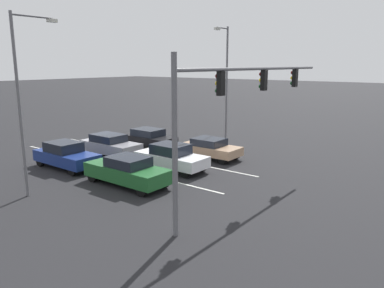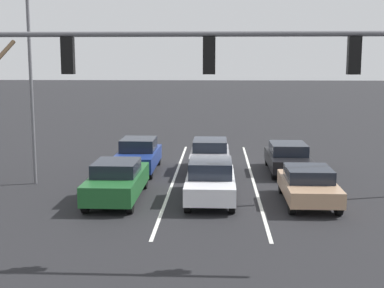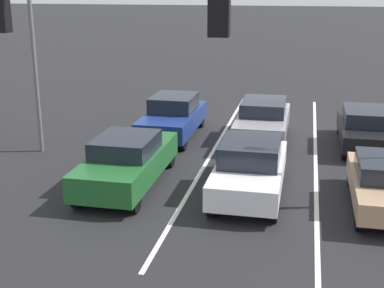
% 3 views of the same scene
% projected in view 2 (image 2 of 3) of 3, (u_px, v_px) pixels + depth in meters
% --- Properties ---
extents(ground_plane, '(240.00, 240.00, 0.00)m').
position_uv_depth(ground_plane, '(214.00, 166.00, 26.76)').
color(ground_plane, black).
extents(lane_stripe_left_divider, '(0.12, 17.42, 0.01)m').
position_uv_depth(lane_stripe_left_divider, '(252.00, 178.00, 24.00)').
color(lane_stripe_left_divider, silver).
rests_on(lane_stripe_left_divider, ground_plane).
extents(lane_stripe_center_divider, '(0.12, 17.42, 0.01)m').
position_uv_depth(lane_stripe_center_divider, '(175.00, 177.00, 24.17)').
color(lane_stripe_center_divider, silver).
rests_on(lane_stripe_center_divider, ground_plane).
extents(car_tan_leftlane_front, '(1.85, 4.06, 1.34)m').
position_uv_depth(car_tan_leftlane_front, '(308.00, 185.00, 19.72)').
color(car_tan_leftlane_front, tan).
rests_on(car_tan_leftlane_front, ground_plane).
extents(car_darkgreen_rightlane_front, '(1.82, 4.75, 1.51)m').
position_uv_depth(car_darkgreen_rightlane_front, '(117.00, 180.00, 20.20)').
color(car_darkgreen_rightlane_front, '#1E5928').
rests_on(car_darkgreen_rightlane_front, ground_plane).
extents(car_white_midlane_front, '(1.80, 4.43, 1.54)m').
position_uv_depth(car_white_midlane_front, '(210.00, 180.00, 20.11)').
color(car_white_midlane_front, silver).
rests_on(car_white_midlane_front, ground_plane).
extents(car_gray_midlane_second, '(1.79, 4.33, 1.53)m').
position_uv_depth(car_gray_midlane_second, '(210.00, 155.00, 25.31)').
color(car_gray_midlane_second, gray).
rests_on(car_gray_midlane_second, ground_plane).
extents(car_navy_rightlane_second, '(1.80, 4.38, 1.56)m').
position_uv_depth(car_navy_rightlane_second, '(138.00, 155.00, 25.46)').
color(car_navy_rightlane_second, navy).
rests_on(car_navy_rightlane_second, ground_plane).
extents(car_black_leftlane_second, '(1.86, 4.29, 1.39)m').
position_uv_depth(car_black_leftlane_second, '(288.00, 157.00, 25.22)').
color(car_black_leftlane_second, black).
rests_on(car_black_leftlane_second, ground_plane).
extents(traffic_signal_gantry, '(12.71, 0.37, 6.50)m').
position_uv_depth(traffic_signal_gantry, '(123.00, 76.00, 13.88)').
color(traffic_signal_gantry, slate).
rests_on(traffic_signal_gantry, ground_plane).
extents(street_lamp_right_shoulder, '(2.25, 0.24, 8.35)m').
position_uv_depth(street_lamp_right_shoulder, '(36.00, 70.00, 22.22)').
color(street_lamp_right_shoulder, slate).
rests_on(street_lamp_right_shoulder, ground_plane).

